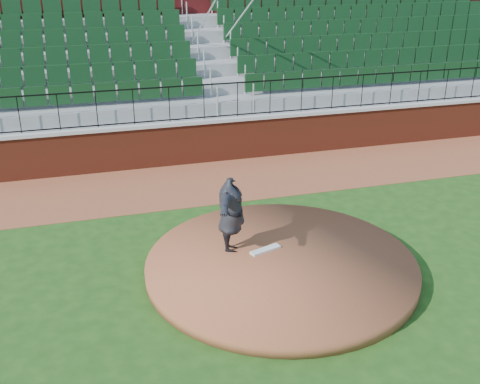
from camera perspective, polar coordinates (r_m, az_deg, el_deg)
name	(u,v)px	position (r m, az deg, el deg)	size (l,w,h in m)	color
ground	(262,285)	(10.98, 2.20, -9.23)	(90.00, 90.00, 0.00)	#1D4413
warning_track	(201,182)	(15.64, -3.96, 1.04)	(34.00, 3.20, 0.01)	brown
field_wall	(188,143)	(16.91, -5.18, 4.86)	(34.00, 0.35, 1.20)	maroon
wall_cap	(187,122)	(16.72, -5.26, 6.98)	(34.00, 0.45, 0.10)	#B7B7B7
wall_railing	(187,103)	(16.58, -5.33, 8.81)	(34.00, 0.05, 1.00)	black
seating_stands	(170,68)	(19.09, -7.01, 12.18)	(34.00, 5.10, 4.60)	gray
concourse_wall	(156,41)	(21.75, -8.34, 14.64)	(34.00, 0.50, 5.50)	maroon
pitchers_mound	(281,265)	(11.37, 4.11, -7.31)	(5.31, 5.31, 0.25)	brown
pitching_rubber	(265,250)	(11.60, 2.56, -5.78)	(0.67, 0.17, 0.04)	silver
pitcher	(231,215)	(11.28, -0.88, -2.34)	(1.90, 0.52, 1.55)	black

